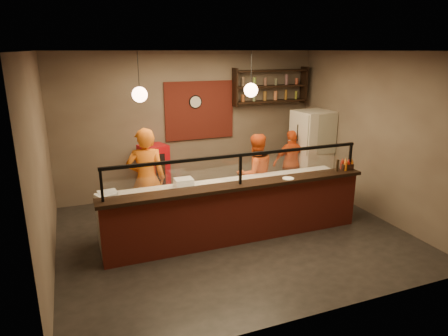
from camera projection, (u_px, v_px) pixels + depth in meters
name	position (u px, v px, depth m)	size (l,w,h in m)	color
floor	(233.00, 234.00, 7.25)	(6.00, 6.00, 0.00)	black
ceiling	(234.00, 51.00, 6.33)	(6.00, 6.00, 0.00)	#3D332F
wall_back	(191.00, 124.00, 9.02)	(6.00, 6.00, 0.00)	#746455
wall_left	(42.00, 167.00, 5.75)	(5.00, 5.00, 0.00)	#746455
wall_right	(374.00, 135.00, 7.84)	(5.00, 5.00, 0.00)	#746455
wall_front	(318.00, 197.00, 4.56)	(6.00, 6.00, 0.00)	#746455
brick_patch	(200.00, 110.00, 8.98)	(1.60, 0.04, 1.30)	maroon
service_counter	(240.00, 215.00, 6.84)	(4.60, 0.25, 1.00)	maroon
counter_ledge	(240.00, 186.00, 6.69)	(4.70, 0.37, 0.06)	black
worktop_cabinet	(229.00, 208.00, 7.31)	(4.60, 0.75, 0.85)	gray
worktop	(229.00, 185.00, 7.18)	(4.60, 0.75, 0.05)	silver
sneeze_guard	(240.00, 166.00, 6.59)	(4.50, 0.05, 0.52)	white
wall_shelving	(271.00, 86.00, 9.30)	(1.84, 0.28, 0.85)	black
wall_clock	(195.00, 102.00, 8.88)	(0.30, 0.30, 0.04)	black
pendant_left	(140.00, 94.00, 6.18)	(0.24, 0.24, 0.77)	black
pendant_right	(251.00, 90.00, 6.84)	(0.24, 0.24, 0.77)	black
cook_left	(146.00, 179.00, 7.25)	(0.70, 0.46, 1.91)	orange
cook_mid	(255.00, 174.00, 8.01)	(0.80, 0.62, 1.64)	#CF4713
cook_right	(291.00, 163.00, 9.07)	(0.88, 0.36, 1.49)	#E64F15
fridge	(311.00, 152.00, 9.24)	(0.79, 0.74, 1.90)	beige
red_cooler	(154.00, 174.00, 8.65)	(0.54, 0.50, 1.27)	#B40C13
pizza_dough	(214.00, 184.00, 7.13)	(0.52, 0.52, 0.01)	white
prep_tub_a	(108.00, 196.00, 6.38)	(0.29, 0.23, 0.15)	silver
prep_tub_b	(184.00, 183.00, 6.98)	(0.31, 0.25, 0.16)	silver
prep_tub_c	(106.00, 198.00, 6.28)	(0.29, 0.23, 0.14)	white
rolling_pin	(138.00, 196.00, 6.52)	(0.06, 0.06, 0.33)	gold
condiment_caddy	(347.00, 166.00, 7.47)	(0.21, 0.16, 0.11)	black
pepper_mill	(337.00, 165.00, 7.35)	(0.05, 0.05, 0.22)	black
small_plate	(288.00, 178.00, 6.94)	(0.20, 0.20, 0.01)	white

